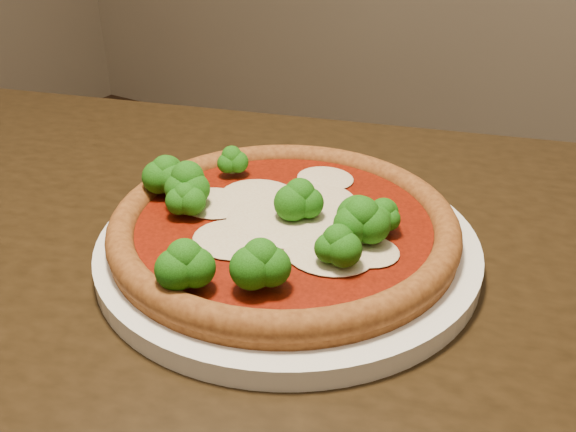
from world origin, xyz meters
The scene contains 3 objects.
dining_table centered at (0.06, 0.17, 0.65)m, with size 1.39×1.10×0.75m.
plate centered at (0.09, 0.24, 0.76)m, with size 0.33×0.33×0.02m, color white.
pizza centered at (0.09, 0.24, 0.78)m, with size 0.30×0.30×0.06m.
Camera 1 is at (0.34, -0.16, 1.07)m, focal length 40.00 mm.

